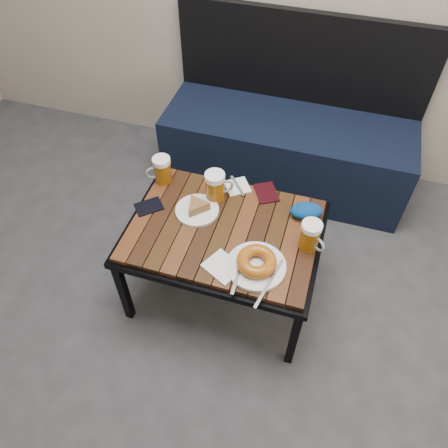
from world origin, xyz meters
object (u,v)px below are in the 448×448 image
(beer_mug_right, at_px, (310,236))
(bench, at_px, (287,143))
(beer_mug_left, at_px, (162,170))
(passport_burgundy, at_px, (266,193))
(cafe_table, at_px, (224,235))
(plate_bagel, at_px, (256,263))
(plate_pie, at_px, (197,208))
(beer_mug_centre, at_px, (216,186))
(knit_pouch, at_px, (306,211))
(passport_navy, at_px, (149,207))

(beer_mug_right, bearing_deg, bench, 139.86)
(beer_mug_left, distance_m, passport_burgundy, 0.50)
(cafe_table, height_order, passport_burgundy, passport_burgundy)
(beer_mug_left, bearing_deg, plate_bagel, 118.85)
(plate_pie, xyz_separation_m, plate_bagel, (0.32, -0.22, 0.01))
(bench, bearing_deg, beer_mug_left, -124.62)
(beer_mug_centre, height_order, knit_pouch, beer_mug_centre)
(beer_mug_left, height_order, beer_mug_right, beer_mug_right)
(plate_bagel, xyz_separation_m, passport_navy, (-0.54, 0.18, -0.02))
(bench, relative_size, beer_mug_right, 10.35)
(beer_mug_centre, xyz_separation_m, beer_mug_right, (0.45, -0.16, -0.00))
(beer_mug_left, xyz_separation_m, plate_bagel, (0.54, -0.36, -0.04))
(beer_mug_centre, height_order, passport_burgundy, beer_mug_centre)
(beer_mug_left, bearing_deg, beer_mug_right, 137.48)
(beer_mug_centre, distance_m, plate_bagel, 0.42)
(bench, distance_m, beer_mug_centre, 0.80)
(beer_mug_right, bearing_deg, beer_mug_centre, -164.80)
(beer_mug_right, relative_size, knit_pouch, 0.95)
(passport_burgundy, bearing_deg, beer_mug_centre, 174.55)
(cafe_table, bearing_deg, bench, 82.65)
(beer_mug_centre, height_order, plate_bagel, beer_mug_centre)
(passport_navy, bearing_deg, passport_burgundy, 74.53)
(beer_mug_centre, relative_size, passport_burgundy, 1.12)
(passport_navy, height_order, passport_burgundy, same)
(beer_mug_left, height_order, beer_mug_centre, beer_mug_centre)
(bench, distance_m, plate_pie, 0.90)
(passport_burgundy, bearing_deg, beer_mug_right, -75.95)
(beer_mug_centre, xyz_separation_m, plate_pie, (-0.05, -0.10, -0.05))
(cafe_table, xyz_separation_m, knit_pouch, (0.32, 0.17, 0.07))
(bench, xyz_separation_m, passport_burgundy, (0.01, -0.63, 0.20))
(beer_mug_centre, bearing_deg, plate_pie, -149.69)
(passport_burgundy, bearing_deg, plate_pie, -172.70)
(beer_mug_right, distance_m, plate_pie, 0.51)
(bench, relative_size, passport_burgundy, 10.83)
(cafe_table, xyz_separation_m, passport_navy, (-0.36, 0.02, 0.05))
(beer_mug_left, xyz_separation_m, knit_pouch, (0.68, -0.03, -0.04))
(beer_mug_left, xyz_separation_m, beer_mug_right, (0.72, -0.19, 0.00))
(plate_bagel, bearing_deg, passport_burgundy, 97.69)
(plate_bagel, bearing_deg, beer_mug_right, 42.94)
(beer_mug_right, bearing_deg, knit_pouch, 138.01)
(bench, xyz_separation_m, plate_bagel, (0.07, -1.05, 0.23))
(bench, relative_size, beer_mug_left, 10.53)
(beer_mug_centre, bearing_deg, knit_pouch, -31.07)
(beer_mug_left, distance_m, beer_mug_right, 0.75)
(passport_burgundy, height_order, knit_pouch, knit_pouch)
(passport_navy, bearing_deg, bench, 109.80)
(bench, bearing_deg, passport_burgundy, -89.09)
(beer_mug_left, distance_m, plate_pie, 0.27)
(plate_bagel, xyz_separation_m, knit_pouch, (0.14, 0.33, 0.00))
(knit_pouch, bearing_deg, beer_mug_centre, -178.71)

